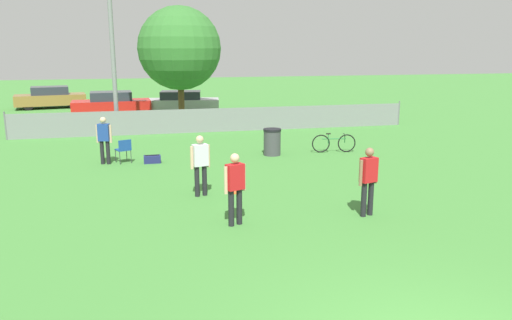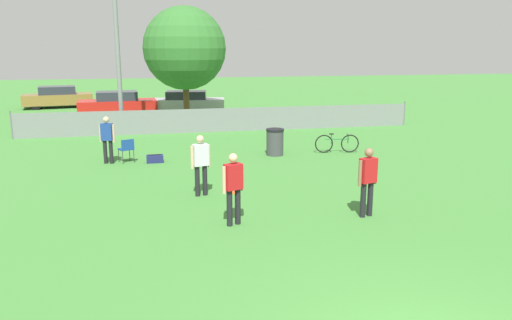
# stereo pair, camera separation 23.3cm
# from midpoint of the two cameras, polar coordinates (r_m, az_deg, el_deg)

# --- Properties ---
(fence_backline) EXTENTS (18.46, 0.07, 1.21)m
(fence_backline) POSITION_cam_midpoint_polar(r_m,az_deg,el_deg) (23.39, -4.50, 4.58)
(fence_backline) COLOR gray
(fence_backline) RESTS_ON ground_plane
(light_pole) EXTENTS (0.90, 0.36, 9.58)m
(light_pole) POSITION_cam_midpoint_polar(r_m,az_deg,el_deg) (23.67, -16.64, 16.39)
(light_pole) COLOR gray
(light_pole) RESTS_ON ground_plane
(tree_near_pole) EXTENTS (4.23, 4.23, 5.92)m
(tree_near_pole) POSITION_cam_midpoint_polar(r_m,az_deg,el_deg) (26.28, -8.98, 12.48)
(tree_near_pole) COLOR brown
(tree_near_pole) RESTS_ON ground_plane
(player_thrower_red) EXTENTS (0.51, 0.35, 1.63)m
(player_thrower_red) POSITION_cam_midpoint_polar(r_m,az_deg,el_deg) (10.97, -3.02, -2.81)
(player_thrower_red) COLOR black
(player_thrower_red) RESTS_ON ground_plane
(player_defender_red) EXTENTS (0.53, 0.33, 1.63)m
(player_defender_red) POSITION_cam_midpoint_polar(r_m,az_deg,el_deg) (11.83, 12.17, -1.92)
(player_defender_red) COLOR black
(player_defender_red) RESTS_ON ground_plane
(player_receiver_white) EXTENTS (0.53, 0.31, 1.63)m
(player_receiver_white) POSITION_cam_midpoint_polar(r_m,az_deg,el_deg) (13.22, -6.89, -0.18)
(player_receiver_white) COLOR black
(player_receiver_white) RESTS_ON ground_plane
(spectator_in_blue) EXTENTS (0.51, 0.31, 1.61)m
(spectator_in_blue) POSITION_cam_midpoint_polar(r_m,az_deg,el_deg) (17.54, -17.33, 2.48)
(spectator_in_blue) COLOR black
(spectator_in_blue) RESTS_ON ground_plane
(frisbee_disc) EXTENTS (0.27, 0.27, 0.03)m
(frisbee_disc) POSITION_cam_midpoint_polar(r_m,az_deg,el_deg) (13.62, -3.06, -3.74)
(frisbee_disc) COLOR #E5591E
(frisbee_disc) RESTS_ON ground_plane
(folding_chair_sideline) EXTENTS (0.58, 0.58, 0.82)m
(folding_chair_sideline) POSITION_cam_midpoint_polar(r_m,az_deg,el_deg) (17.59, -15.25, 1.26)
(folding_chair_sideline) COLOR #333338
(folding_chair_sideline) RESTS_ON ground_plane
(bicycle_sideline) EXTENTS (1.66, 0.44, 0.73)m
(bicycle_sideline) POSITION_cam_midpoint_polar(r_m,az_deg,el_deg) (18.95, 8.54, 1.93)
(bicycle_sideline) COLOR black
(bicycle_sideline) RESTS_ON ground_plane
(trash_bin) EXTENTS (0.65, 0.65, 0.98)m
(trash_bin) POSITION_cam_midpoint_polar(r_m,az_deg,el_deg) (18.25, 1.49, 2.09)
(trash_bin) COLOR #3F3F44
(trash_bin) RESTS_ON ground_plane
(gear_bag_sideline) EXTENTS (0.57, 0.31, 0.28)m
(gear_bag_sideline) POSITION_cam_midpoint_polar(r_m,az_deg,el_deg) (17.46, -12.15, 0.09)
(gear_bag_sideline) COLOR navy
(gear_bag_sideline) RESTS_ON ground_plane
(parked_car_tan) EXTENTS (4.51, 2.45, 1.39)m
(parked_car_tan) POSITION_cam_midpoint_polar(r_m,az_deg,el_deg) (35.11, -22.63, 6.62)
(parked_car_tan) COLOR black
(parked_car_tan) RESTS_ON ground_plane
(parked_car_red) EXTENTS (4.50, 2.09, 1.36)m
(parked_car_red) POSITION_cam_midpoint_polar(r_m,az_deg,el_deg) (30.29, -16.40, 6.19)
(parked_car_red) COLOR black
(parked_car_red) RESTS_ON ground_plane
(parked_car_silver) EXTENTS (4.69, 2.33, 1.31)m
(parked_car_silver) POSITION_cam_midpoint_polar(r_m,az_deg,el_deg) (30.34, -8.79, 6.55)
(parked_car_silver) COLOR black
(parked_car_silver) RESTS_ON ground_plane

